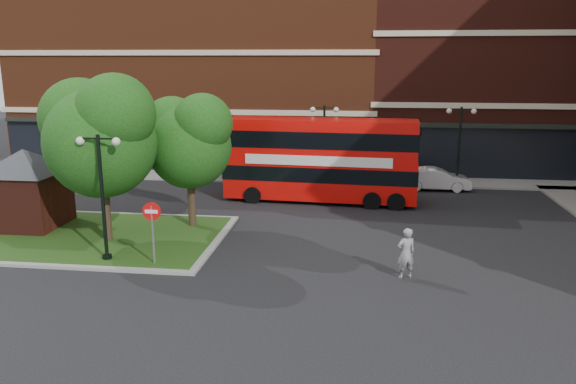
# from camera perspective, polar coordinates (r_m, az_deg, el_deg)

# --- Properties ---
(ground) EXTENTS (120.00, 120.00, 0.00)m
(ground) POSITION_cam_1_polar(r_m,az_deg,el_deg) (21.29, -4.41, -7.95)
(ground) COLOR black
(ground) RESTS_ON ground
(pavement_far) EXTENTS (44.00, 3.00, 0.12)m
(pavement_far) POSITION_cam_1_polar(r_m,az_deg,el_deg) (36.94, 0.71, 1.41)
(pavement_far) COLOR slate
(pavement_far) RESTS_ON ground
(terrace_far_left) EXTENTS (26.00, 12.00, 14.00)m
(terrace_far_left) POSITION_cam_1_polar(r_m,az_deg,el_deg) (45.06, -8.54, 12.33)
(terrace_far_left) COLOR brown
(terrace_far_left) RESTS_ON ground
(terrace_far_right) EXTENTS (18.00, 12.00, 16.00)m
(terrace_far_right) POSITION_cam_1_polar(r_m,az_deg,el_deg) (44.52, 20.63, 12.92)
(terrace_far_right) COLOR #471911
(terrace_far_right) RESTS_ON ground
(traffic_island) EXTENTS (12.60, 7.60, 0.15)m
(traffic_island) POSITION_cam_1_polar(r_m,az_deg,el_deg) (26.59, -20.25, -4.22)
(traffic_island) COLOR gray
(traffic_island) RESTS_ON ground
(kiosk) EXTENTS (6.51, 6.51, 3.60)m
(kiosk) POSITION_cam_1_polar(r_m,az_deg,el_deg) (28.37, -25.09, 1.11)
(kiosk) COLOR #471911
(kiosk) RESTS_ON traffic_island
(tree_island_west) EXTENTS (5.40, 4.71, 7.21)m
(tree_island_west) POSITION_cam_1_polar(r_m,az_deg,el_deg) (24.62, -18.67, 5.84)
(tree_island_west) COLOR #2D2116
(tree_island_west) RESTS_ON ground
(tree_island_east) EXTENTS (4.46, 3.90, 6.29)m
(tree_island_east) POSITION_cam_1_polar(r_m,az_deg,el_deg) (25.88, -10.14, 5.44)
(tree_island_east) COLOR #2D2116
(tree_island_east) RESTS_ON ground
(lamp_island) EXTENTS (1.72, 0.36, 5.00)m
(lamp_island) POSITION_cam_1_polar(r_m,az_deg,el_deg) (22.37, -18.37, 0.03)
(lamp_island) COLOR black
(lamp_island) RESTS_ON ground
(lamp_far_left) EXTENTS (1.72, 0.36, 5.00)m
(lamp_far_left) POSITION_cam_1_polar(r_m,az_deg,el_deg) (34.32, 3.67, 5.16)
(lamp_far_left) COLOR black
(lamp_far_left) RESTS_ON ground
(lamp_far_right) EXTENTS (1.72, 0.36, 5.00)m
(lamp_far_right) POSITION_cam_1_polar(r_m,az_deg,el_deg) (34.76, 16.99, 4.70)
(lamp_far_right) COLOR black
(lamp_far_right) RESTS_ON ground
(bus) EXTENTS (10.60, 3.06, 4.00)m
(bus) POSITION_cam_1_polar(r_m,az_deg,el_deg) (30.82, 3.31, 3.83)
(bus) COLOR red
(bus) RESTS_ON ground
(woman) EXTENTS (0.80, 0.66, 1.87)m
(woman) POSITION_cam_1_polar(r_m,az_deg,el_deg) (20.67, 11.90, -6.10)
(woman) COLOR gray
(woman) RESTS_ON ground
(car_silver) EXTENTS (3.82, 1.90, 1.25)m
(car_silver) POSITION_cam_1_polar(r_m,az_deg,el_deg) (36.78, -3.88, 2.23)
(car_silver) COLOR silver
(car_silver) RESTS_ON ground
(car_white) EXTENTS (4.07, 1.44, 1.34)m
(car_white) POSITION_cam_1_polar(r_m,az_deg,el_deg) (34.95, 14.80, 1.29)
(car_white) COLOR white
(car_white) RESTS_ON ground
(no_entry_sign) EXTENTS (0.70, 0.09, 2.53)m
(no_entry_sign) POSITION_cam_1_polar(r_m,az_deg,el_deg) (21.64, -13.63, -2.89)
(no_entry_sign) COLOR slate
(no_entry_sign) RESTS_ON ground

